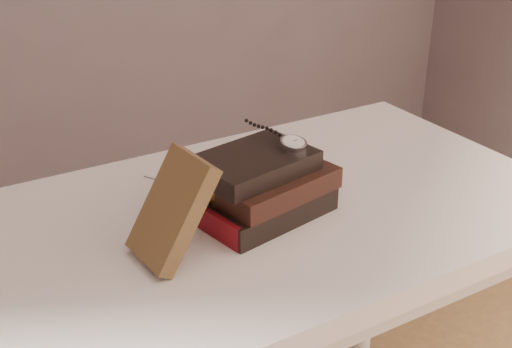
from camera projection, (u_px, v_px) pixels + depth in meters
table at (272, 250)px, 1.17m from camera, size 1.00×0.60×0.75m
book_stack at (262, 186)px, 1.08m from camera, size 0.24×0.18×0.11m
journal at (172, 209)px, 0.95m from camera, size 0.12×0.11×0.16m
pocket_watch at (290, 141)px, 1.08m from camera, size 0.05×0.15×0.02m
eyeglasses at (197, 179)px, 1.08m from camera, size 0.11×0.12×0.04m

